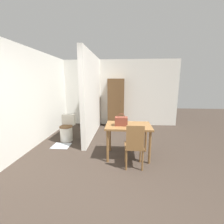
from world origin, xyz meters
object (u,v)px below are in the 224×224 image
wooden_chair (134,145)px  toilet (67,129)px  wooden_cabinet (116,103)px  dining_table (128,129)px  handbag (121,121)px

wooden_chair → toilet: bearing=142.8°
wooden_chair → wooden_cabinet: wooden_cabinet is taller
toilet → wooden_cabinet: 2.12m
dining_table → handbag: size_ratio=3.66×
dining_table → toilet: bearing=152.8°
wooden_chair → toilet: size_ratio=1.24×
wooden_chair → wooden_cabinet: 2.94m
handbag → dining_table: bearing=15.6°
toilet → handbag: bearing=-30.6°
toilet → wooden_cabinet: (1.36, 1.52, 0.58)m
wooden_chair → handbag: (-0.26, 0.41, 0.36)m
toilet → handbag: 1.92m
wooden_chair → handbag: bearing=121.4°
toilet → wooden_cabinet: wooden_cabinet is taller
handbag → wooden_cabinet: size_ratio=0.15×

